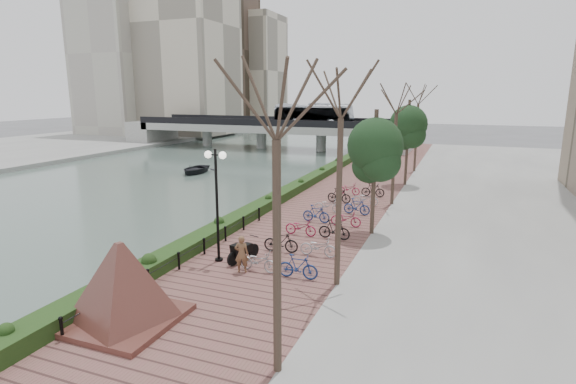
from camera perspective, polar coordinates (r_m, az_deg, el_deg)
The scene contains 14 objects.
ground at distance 20.07m, azimuth -18.56°, elevation -11.07°, with size 220.00×220.00×0.00m, color #59595B.
river_water at distance 48.11m, azimuth -13.39°, elevation 2.79°, with size 30.00×130.00×0.02m, color #4D6158.
promenade at distance 33.34m, azimuth 6.60°, elevation -0.72°, with size 8.00×75.00×0.50m, color brown.
hedge at distance 36.52m, azimuth 2.47°, elevation 1.39°, with size 1.10×56.00×0.60m, color #183714.
chain_fence at distance 20.44m, azimuth -12.08°, elevation -7.69°, with size 0.10×14.10×0.70m.
granite_monument at distance 15.54m, azimuth -20.32°, elevation -10.73°, with size 4.94×4.94×2.71m.
lamppost at distance 19.47m, azimuth -9.10°, elevation 1.31°, with size 1.02×0.32×4.99m.
motorcycle at distance 20.07m, azimuth -5.69°, elevation -7.35°, with size 0.52×1.65×1.03m, color black, non-canonical shape.
pedestrian at distance 18.81m, azimuth -5.91°, elevation -7.83°, with size 0.58×0.38×1.58m, color brown.
bicycle_parking at distance 25.56m, azimuth 5.41°, elevation -3.08°, with size 2.40×17.32×1.00m.
street_trees at distance 27.24m, azimuth 12.31°, elevation 3.49°, with size 3.20×37.12×6.80m.
bridge at distance 64.38m, azimuth -2.10°, elevation 8.49°, with size 36.00×10.77×6.50m.
boat at distance 45.47m, azimuth -11.74°, elevation 2.88°, with size 2.92×4.08×0.85m, color black.
far_buildings at distance 96.66m, azimuth -13.17°, elevation 17.06°, with size 35.00×38.00×38.00m.
Camera 1 is at (12.18, -13.93, 7.79)m, focal length 28.00 mm.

